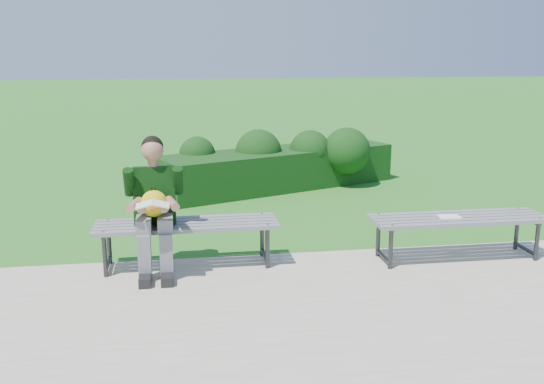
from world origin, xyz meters
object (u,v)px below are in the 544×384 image
(paper_sheet, at_px, (449,217))
(bench_right, at_px, (458,222))
(hedge, at_px, (283,163))
(seated_boy, at_px, (154,202))
(bench_left, at_px, (187,228))

(paper_sheet, bearing_deg, bench_right, 0.00)
(hedge, xyz_separation_m, seated_boy, (-1.87, -3.53, 0.32))
(seated_boy, bearing_deg, hedge, 62.16)
(bench_left, distance_m, paper_sheet, 2.66)
(hedge, xyz_separation_m, bench_left, (-1.57, -3.44, 0.02))
(seated_boy, relative_size, paper_sheet, 5.75)
(bench_left, height_order, seated_boy, seated_boy)
(bench_right, bearing_deg, hedge, 108.09)
(hedge, bearing_deg, paper_sheet, -73.35)
(paper_sheet, bearing_deg, bench_left, 175.61)
(hedge, distance_m, bench_right, 3.83)
(bench_right, bearing_deg, seated_boy, 177.99)
(bench_left, relative_size, seated_boy, 1.37)
(bench_left, bearing_deg, hedge, 65.50)
(hedge, height_order, bench_right, hedge)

